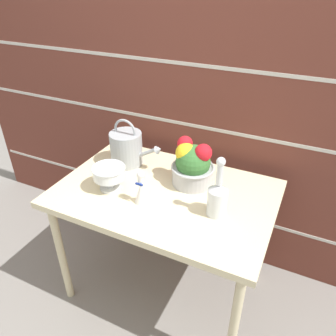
% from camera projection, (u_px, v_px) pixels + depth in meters
% --- Properties ---
extents(ground_plane, '(12.00, 12.00, 0.00)m').
position_uv_depth(ground_plane, '(165.00, 285.00, 2.09)').
color(ground_plane, gray).
extents(brick_wall, '(3.60, 0.08, 2.20)m').
position_uv_depth(brick_wall, '(202.00, 95.00, 1.90)').
color(brick_wall, brown).
rests_on(brick_wall, ground_plane).
extents(patio_table, '(1.12, 0.75, 0.74)m').
position_uv_depth(patio_table, '(165.00, 202.00, 1.75)').
color(patio_table, beige).
rests_on(patio_table, ground_plane).
extents(watering_can, '(0.33, 0.19, 0.28)m').
position_uv_depth(watering_can, '(127.00, 148.00, 1.90)').
color(watering_can, '#9EA3A8').
rests_on(watering_can, patio_table).
extents(crystal_pedestal_bowl, '(0.18, 0.18, 0.13)m').
position_uv_depth(crystal_pedestal_bowl, '(109.00, 174.00, 1.68)').
color(crystal_pedestal_bowl, silver).
rests_on(crystal_pedestal_bowl, patio_table).
extents(flower_planter, '(0.23, 0.23, 0.25)m').
position_uv_depth(flower_planter, '(192.00, 165.00, 1.71)').
color(flower_planter, '#ADADB2').
rests_on(flower_planter, patio_table).
extents(glass_decanter, '(0.09, 0.09, 0.31)m').
position_uv_depth(glass_decanter, '(218.00, 196.00, 1.50)').
color(glass_decanter, silver).
rests_on(glass_decanter, patio_table).
extents(figurine_vase, '(0.07, 0.07, 0.18)m').
position_uv_depth(figurine_vase, '(141.00, 190.00, 1.59)').
color(figurine_vase, white).
rests_on(figurine_vase, patio_table).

